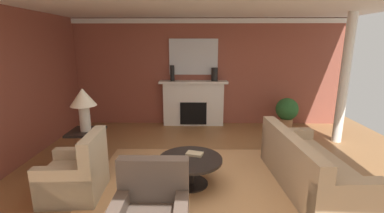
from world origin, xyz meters
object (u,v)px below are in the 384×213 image
(side_table, at_px, (88,147))
(potted_plant, at_px, (287,111))
(vase_mantel_left, at_px, (172,73))
(fireplace, at_px, (193,104))
(armchair_near_window, at_px, (77,176))
(mantel_mirror, at_px, (194,57))
(vase_mantel_right, at_px, (215,74))
(sofa, at_px, (307,169))
(table_lamp, at_px, (83,101))
(coffee_table, at_px, (190,165))

(side_table, bearing_deg, potted_plant, 27.47)
(vase_mantel_left, bearing_deg, fireplace, 5.15)
(vase_mantel_left, bearing_deg, armchair_near_window, -108.01)
(mantel_mirror, distance_m, vase_mantel_right, 0.73)
(armchair_near_window, height_order, potted_plant, armchair_near_window)
(sofa, relative_size, armchair_near_window, 2.26)
(armchair_near_window, distance_m, potted_plant, 5.08)
(mantel_mirror, xyz_separation_m, vase_mantel_right, (0.55, -0.17, -0.44))
(armchair_near_window, distance_m, table_lamp, 1.29)
(mantel_mirror, bearing_deg, table_lamp, -124.20)
(fireplace, distance_m, coffee_table, 3.16)
(fireplace, xyz_separation_m, vase_mantel_right, (0.55, -0.05, 0.81))
(mantel_mirror, bearing_deg, armchair_near_window, -114.82)
(sofa, bearing_deg, coffee_table, 179.36)
(mantel_mirror, distance_m, sofa, 4.05)
(mantel_mirror, relative_size, armchair_near_window, 1.34)
(fireplace, distance_m, armchair_near_window, 3.87)
(mantel_mirror, bearing_deg, side_table, -124.20)
(fireplace, relative_size, vase_mantel_right, 5.18)
(sofa, xyz_separation_m, potted_plant, (0.58, 2.77, 0.19))
(armchair_near_window, height_order, side_table, armchair_near_window)
(mantel_mirror, distance_m, coffee_table, 3.60)
(fireplace, xyz_separation_m, potted_plant, (2.37, -0.40, -0.08))
(vase_mantel_left, height_order, vase_mantel_right, vase_mantel_left)
(table_lamp, bearing_deg, armchair_near_window, -78.41)
(armchair_near_window, xyz_separation_m, vase_mantel_right, (2.22, 3.43, 1.07))
(sofa, xyz_separation_m, vase_mantel_left, (-2.35, 3.13, 1.11))
(armchair_near_window, height_order, vase_mantel_right, vase_mantel_right)
(coffee_table, distance_m, vase_mantel_left, 3.33)
(fireplace, height_order, potted_plant, fireplace)
(mantel_mirror, bearing_deg, fireplace, -90.00)
(coffee_table, bearing_deg, armchair_near_window, -168.87)
(table_lamp, bearing_deg, sofa, -9.03)
(vase_mantel_left, bearing_deg, sofa, -53.11)
(coffee_table, height_order, potted_plant, potted_plant)
(coffee_table, relative_size, table_lamp, 1.33)
(table_lamp, bearing_deg, potted_plant, 27.47)
(sofa, height_order, potted_plant, sofa)
(mantel_mirror, bearing_deg, coffee_table, -90.28)
(side_table, xyz_separation_m, vase_mantel_left, (1.30, 2.55, 1.01))
(mantel_mirror, xyz_separation_m, side_table, (-1.85, -2.72, -1.42))
(fireplace, bearing_deg, vase_mantel_right, -5.15)
(vase_mantel_right, height_order, potted_plant, vase_mantel_right)
(table_lamp, relative_size, potted_plant, 0.90)
(mantel_mirror, bearing_deg, sofa, -61.41)
(mantel_mirror, distance_m, armchair_near_window, 4.25)
(vase_mantel_left, distance_m, vase_mantel_right, 1.10)
(coffee_table, relative_size, vase_mantel_left, 2.46)
(vase_mantel_left, bearing_deg, coffee_table, -80.25)
(sofa, bearing_deg, vase_mantel_right, 111.74)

